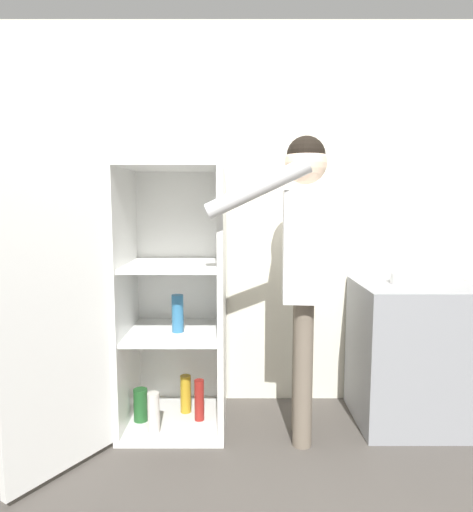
% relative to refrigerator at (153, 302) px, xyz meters
% --- Properties ---
extents(ground_plane, '(12.00, 12.00, 0.00)m').
position_rel_refrigerator_xyz_m(ground_plane, '(0.51, -0.53, -0.79)').
color(ground_plane, '#4C4742').
extents(wall_back, '(7.00, 0.06, 2.55)m').
position_rel_refrigerator_xyz_m(wall_back, '(0.51, 0.45, 0.48)').
color(wall_back, silver).
rests_on(wall_back, ground_plane).
extents(refrigerator, '(1.01, 1.17, 1.62)m').
position_rel_refrigerator_xyz_m(refrigerator, '(0.00, 0.00, 0.00)').
color(refrigerator, white).
rests_on(refrigerator, ground_plane).
extents(person, '(0.69, 0.56, 1.75)m').
position_rel_refrigerator_xyz_m(person, '(0.87, -0.12, 0.33)').
color(person, '#726656').
rests_on(person, ground_plane).
extents(counter, '(0.73, 0.61, 0.88)m').
position_rel_refrigerator_xyz_m(counter, '(1.62, 0.09, -0.35)').
color(counter, gray).
rests_on(counter, ground_plane).
extents(bowl, '(0.19, 0.19, 0.07)m').
position_rel_refrigerator_xyz_m(bowl, '(1.55, 0.10, 0.13)').
color(bowl, white).
rests_on(bowl, counter).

